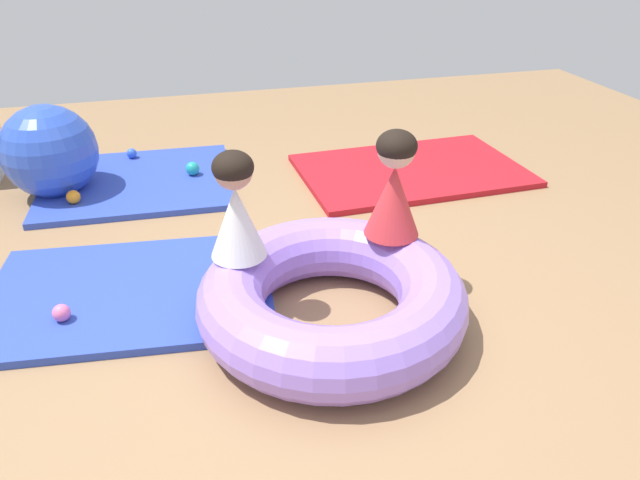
% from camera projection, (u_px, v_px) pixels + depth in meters
% --- Properties ---
extents(ground_plane, '(8.00, 8.00, 0.00)m').
position_uv_depth(ground_plane, '(308.00, 334.00, 2.60)').
color(ground_plane, '#93704C').
extents(gym_mat_front, '(1.43, 1.06, 0.04)m').
position_uv_depth(gym_mat_front, '(131.00, 292.00, 2.85)').
color(gym_mat_front, '#2D47B7').
rests_on(gym_mat_front, ground).
extents(gym_mat_near_right, '(1.29, 1.13, 0.04)m').
position_uv_depth(gym_mat_near_right, '(138.00, 182.00, 4.00)').
color(gym_mat_near_right, '#2D47B7').
rests_on(gym_mat_near_right, ground).
extents(gym_mat_far_left, '(1.57, 1.04, 0.04)m').
position_uv_depth(gym_mat_far_left, '(411.00, 170.00, 4.17)').
color(gym_mat_far_left, '#B21923').
rests_on(gym_mat_far_left, ground).
extents(inflatable_cushion, '(1.18, 1.18, 0.30)m').
position_uv_depth(inflatable_cushion, '(332.00, 297.00, 2.59)').
color(inflatable_cushion, '#9975EA').
rests_on(inflatable_cushion, ground).
extents(child_in_red, '(0.31, 0.31, 0.51)m').
position_uv_depth(child_in_red, '(394.00, 185.00, 2.67)').
color(child_in_red, red).
rests_on(child_in_red, inflatable_cushion).
extents(child_in_white, '(0.27, 0.27, 0.48)m').
position_uv_depth(child_in_white, '(236.00, 207.00, 2.50)').
color(child_in_white, white).
rests_on(child_in_white, inflatable_cushion).
extents(play_ball_teal, '(0.09, 0.09, 0.09)m').
position_uv_depth(play_ball_teal, '(193.00, 169.00, 4.02)').
color(play_ball_teal, teal).
rests_on(play_ball_teal, gym_mat_near_right).
extents(play_ball_orange, '(0.09, 0.09, 0.09)m').
position_uv_depth(play_ball_orange, '(73.00, 197.00, 3.64)').
color(play_ball_orange, orange).
rests_on(play_ball_orange, gym_mat_near_right).
extents(play_ball_blue, '(0.07, 0.07, 0.07)m').
position_uv_depth(play_ball_blue, '(132.00, 153.00, 4.30)').
color(play_ball_blue, blue).
rests_on(play_ball_blue, gym_mat_near_right).
extents(play_ball_pink, '(0.08, 0.08, 0.08)m').
position_uv_depth(play_ball_pink, '(61.00, 313.00, 2.60)').
color(play_ball_pink, pink).
rests_on(play_ball_pink, gym_mat_front).
extents(exercise_ball_large, '(0.59, 0.59, 0.59)m').
position_uv_depth(exercise_ball_large, '(50.00, 152.00, 3.72)').
color(exercise_ball_large, blue).
rests_on(exercise_ball_large, ground).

